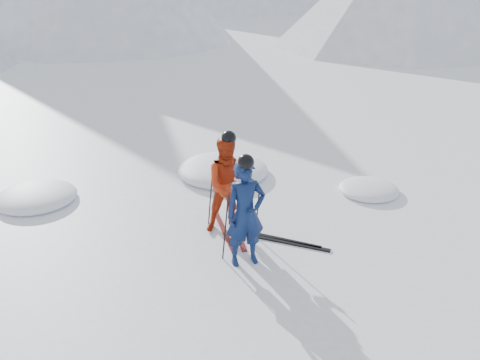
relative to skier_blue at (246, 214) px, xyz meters
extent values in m
plane|color=white|center=(1.57, 0.37, -0.90)|extent=(160.00, 160.00, 0.00)
imported|color=#0C1C48|center=(0.00, 0.00, 0.00)|extent=(0.69, 0.49, 1.79)
imported|color=#A92A0D|center=(-0.03, 1.14, 0.01)|extent=(0.88, 0.69, 1.80)
cylinder|color=black|center=(-0.30, 0.15, -0.30)|extent=(0.12, 0.08, 1.19)
cylinder|color=black|center=(0.25, 0.25, -0.30)|extent=(0.12, 0.07, 1.19)
cylinder|color=black|center=(-0.33, 1.39, -0.29)|extent=(0.12, 0.10, 1.20)
cylinder|color=black|center=(0.27, 1.29, -0.29)|extent=(0.12, 0.08, 1.20)
cube|color=black|center=(-0.15, 1.14, -0.88)|extent=(0.13, 1.70, 0.03)
cube|color=black|center=(0.09, 1.14, -0.88)|extent=(0.16, 1.70, 0.03)
cube|color=black|center=(0.70, 0.61, -0.88)|extent=(1.42, 1.08, 0.03)
cube|color=black|center=(0.80, 0.46, -0.88)|extent=(1.45, 1.03, 0.03)
ellipsoid|color=white|center=(-3.69, 3.25, -0.90)|extent=(1.65, 1.65, 0.36)
ellipsoid|color=white|center=(3.23, 2.08, -0.90)|extent=(1.28, 1.28, 0.28)
ellipsoid|color=white|center=(0.37, 3.76, -0.90)|extent=(2.10, 2.10, 0.46)
camera|label=1|loc=(-1.69, -6.97, 3.72)|focal=38.00mm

